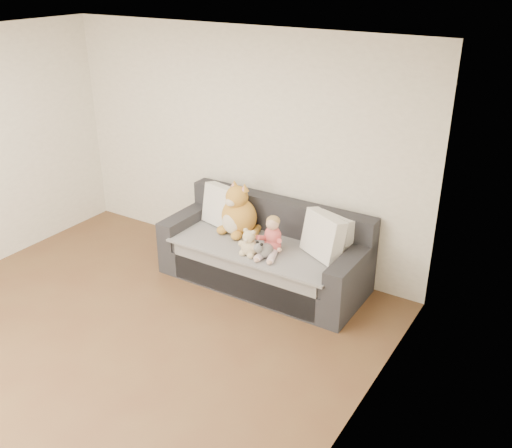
# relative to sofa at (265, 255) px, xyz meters

# --- Properties ---
(room_shell) EXTENTS (5.00, 5.00, 5.00)m
(room_shell) POSITION_rel_sofa_xyz_m (-0.62, -1.64, 0.99)
(room_shell) COLOR brown
(room_shell) RESTS_ON ground
(sofa) EXTENTS (2.20, 0.94, 0.85)m
(sofa) POSITION_rel_sofa_xyz_m (0.00, 0.00, 0.00)
(sofa) COLOR #27262B
(sofa) RESTS_ON ground
(cushion_left) EXTENTS (0.53, 0.32, 0.47)m
(cushion_left) POSITION_rel_sofa_xyz_m (-0.62, 0.10, 0.39)
(cushion_left) COLOR white
(cushion_left) RESTS_ON sofa
(cushion_right_back) EXTENTS (0.46, 0.31, 0.40)m
(cushion_right_back) POSITION_rel_sofa_xyz_m (0.69, 0.22, 0.35)
(cushion_right_back) COLOR white
(cushion_right_back) RESTS_ON sofa
(cushion_right_front) EXTENTS (0.54, 0.42, 0.46)m
(cushion_right_front) POSITION_rel_sofa_xyz_m (0.66, 0.02, 0.39)
(cushion_right_front) COLOR white
(cushion_right_front) RESTS_ON sofa
(toddler) EXTENTS (0.28, 0.41, 0.40)m
(toddler) POSITION_rel_sofa_xyz_m (0.18, -0.18, 0.33)
(toddler) COLOR #D95D4C
(toddler) RESTS_ON sofa
(plush_cat) EXTENTS (0.48, 0.42, 0.62)m
(plush_cat) POSITION_rel_sofa_xyz_m (-0.36, 0.02, 0.39)
(plush_cat) COLOR #AA7425
(plush_cat) RESTS_ON sofa
(teddy_bear) EXTENTS (0.23, 0.17, 0.29)m
(teddy_bear) POSITION_rel_sofa_xyz_m (0.02, -0.35, 0.28)
(teddy_bear) COLOR beige
(teddy_bear) RESTS_ON sofa
(plush_cow) EXTENTS (0.16, 0.24, 0.19)m
(plush_cow) POSITION_rel_sofa_xyz_m (0.17, -0.31, 0.24)
(plush_cow) COLOR white
(plush_cow) RESTS_ON sofa
(sippy_cup) EXTENTS (0.11, 0.09, 0.13)m
(sippy_cup) POSITION_rel_sofa_xyz_m (0.17, -0.28, 0.23)
(sippy_cup) COLOR #6B3694
(sippy_cup) RESTS_ON sofa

